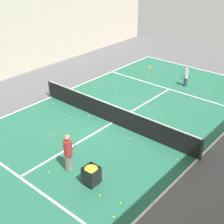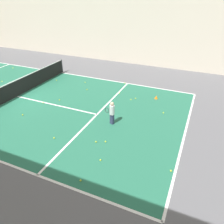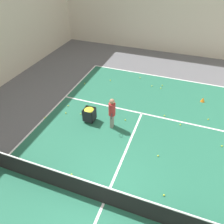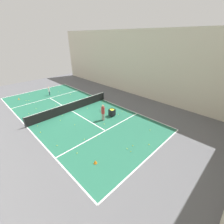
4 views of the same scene
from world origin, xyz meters
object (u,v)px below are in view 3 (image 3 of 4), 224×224
(coach_at_net, at_px, (112,111))
(ball_cart, at_px, (89,112))
(tennis_net, at_px, (103,195))
(training_cone_0, at_px, (203,100))

(coach_at_net, distance_m, ball_cart, 1.32)
(coach_at_net, bearing_deg, ball_cart, -99.38)
(tennis_net, distance_m, ball_cart, 4.74)
(tennis_net, xyz_separation_m, ball_cart, (-2.43, 4.07, 0.01))
(tennis_net, relative_size, coach_at_net, 5.89)
(coach_at_net, height_order, ball_cart, coach_at_net)
(coach_at_net, distance_m, training_cone_0, 5.90)
(ball_cart, height_order, training_cone_0, ball_cart)
(coach_at_net, bearing_deg, tennis_net, 7.59)
(coach_at_net, relative_size, training_cone_0, 6.20)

